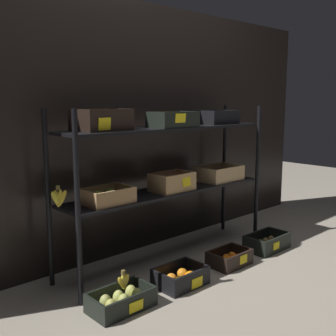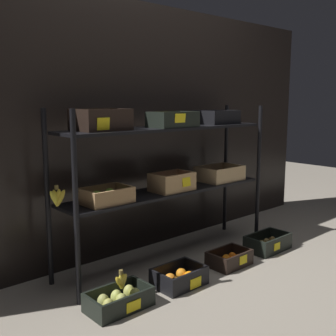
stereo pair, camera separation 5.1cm
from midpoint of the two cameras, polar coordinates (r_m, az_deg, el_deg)
The scene contains 8 objects.
ground_plane at distance 3.19m, azimuth 0.47°, elevation -12.36°, with size 10.00×10.00×0.00m, color gray.
storefront_wall at distance 3.26m, azimuth -4.00°, elevation 5.34°, with size 4.11×0.12×1.91m, color black.
display_rack at distance 2.98m, azimuth 0.49°, elevation 1.39°, with size 1.82×0.39×1.14m.
crate_ground_pear at distance 2.49m, azimuth -6.15°, elevation -17.69°, with size 0.37×0.22×0.11m.
crate_ground_orange at distance 2.75m, azimuth 2.12°, elevation -14.96°, with size 0.32×0.23×0.12m.
crate_ground_tangerine at distance 3.09m, azimuth 8.93°, elevation -12.38°, with size 0.30×0.21×0.11m.
crate_ground_kiwi at distance 3.44m, azimuth 14.02°, elevation -10.14°, with size 0.36×0.22×0.13m.
banana_bunch_loose at distance 2.45m, azimuth -5.81°, elevation -15.29°, with size 0.10×0.04×0.12m.
Camera 2 is at (-1.97, -2.21, 1.18)m, focal length 44.16 mm.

